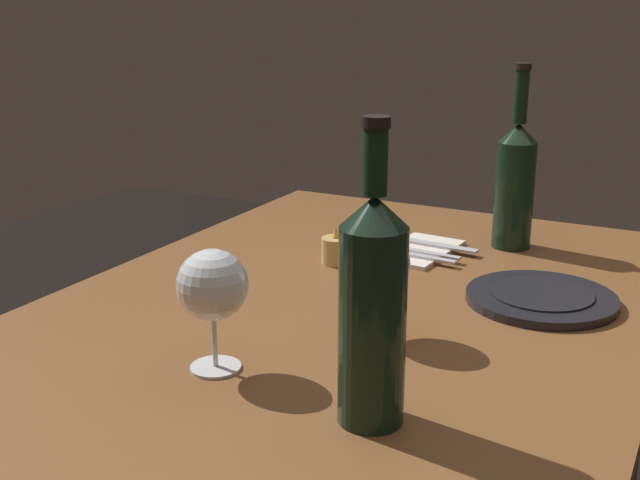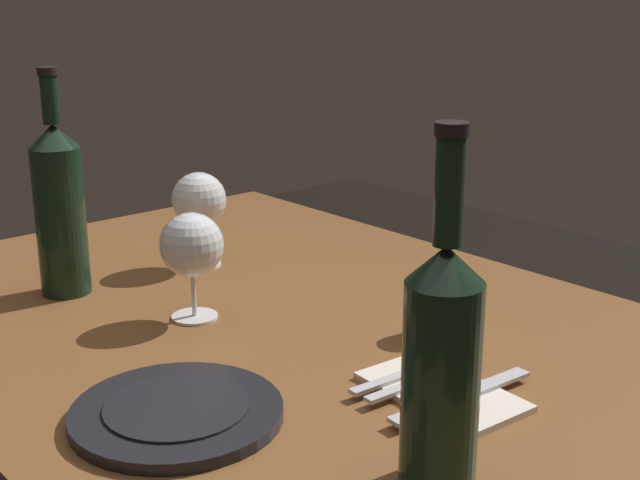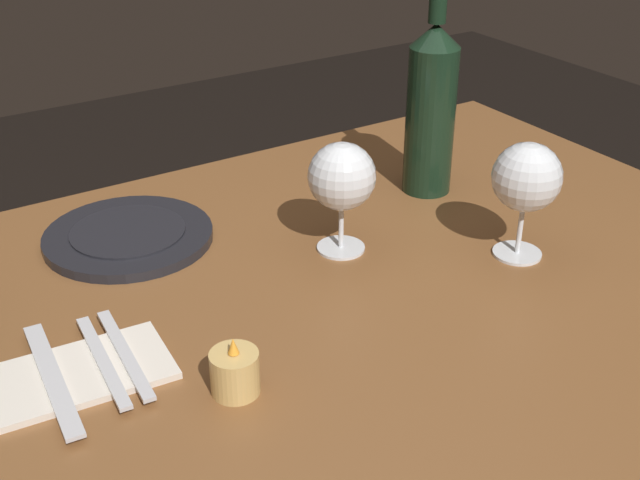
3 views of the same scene
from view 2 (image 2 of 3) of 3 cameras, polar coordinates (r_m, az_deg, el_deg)
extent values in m
cube|color=brown|center=(1.23, -2.91, -6.10)|extent=(1.30, 0.90, 0.04)
cylinder|color=brown|center=(2.01, -4.59, -8.23)|extent=(0.06, 0.06, 0.70)
cylinder|color=white|center=(1.47, -7.88, -1.61)|extent=(0.07, 0.07, 0.00)
cylinder|color=white|center=(1.45, -7.94, -0.16)|extent=(0.01, 0.01, 0.07)
sphere|color=white|center=(1.44, -8.06, 2.68)|extent=(0.09, 0.09, 0.09)
cylinder|color=beige|center=(1.44, -8.06, 2.69)|extent=(0.07, 0.07, 0.03)
cylinder|color=white|center=(1.24, -8.33, -5.06)|extent=(0.07, 0.07, 0.00)
cylinder|color=white|center=(1.23, -8.40, -3.50)|extent=(0.01, 0.01, 0.07)
sphere|color=white|center=(1.21, -8.55, -0.32)|extent=(0.09, 0.09, 0.09)
cylinder|color=beige|center=(1.21, -8.53, -0.62)|extent=(0.07, 0.07, 0.02)
cylinder|color=black|center=(1.35, -16.85, 1.18)|extent=(0.08, 0.08, 0.23)
cone|color=black|center=(1.32, -17.32, 6.63)|extent=(0.08, 0.08, 0.04)
cylinder|color=black|center=(1.32, -17.52, 8.88)|extent=(0.03, 0.03, 0.07)
cylinder|color=black|center=(1.31, -17.68, 10.66)|extent=(0.03, 0.03, 0.01)
cylinder|color=black|center=(0.81, 8.02, -9.60)|extent=(0.07, 0.07, 0.20)
cone|color=black|center=(0.77, 8.37, -1.61)|extent=(0.07, 0.07, 0.03)
cylinder|color=black|center=(0.75, 8.59, 3.19)|extent=(0.03, 0.03, 0.10)
cylinder|color=black|center=(0.74, 8.77, 7.31)|extent=(0.03, 0.03, 0.01)
cylinder|color=#DBB266|center=(1.17, 6.93, -5.33)|extent=(0.05, 0.05, 0.05)
cylinder|color=white|center=(1.17, 6.92, -5.60)|extent=(0.04, 0.04, 0.03)
cone|color=#F99E2D|center=(1.15, 6.99, -3.76)|extent=(0.01, 0.01, 0.02)
cylinder|color=black|center=(0.97, -9.50, -11.28)|extent=(0.23, 0.23, 0.01)
cylinder|color=black|center=(0.97, -9.52, -10.83)|extent=(0.16, 0.16, 0.00)
cube|color=silver|center=(1.02, 8.27, -9.87)|extent=(0.20, 0.12, 0.01)
cube|color=silver|center=(1.03, 7.23, -9.11)|extent=(0.03, 0.18, 0.00)
cube|color=silver|center=(1.05, 6.20, -8.68)|extent=(0.03, 0.18, 0.00)
cube|color=silver|center=(1.00, 9.61, -10.09)|extent=(0.04, 0.21, 0.00)
camera|label=1|loc=(1.95, -36.37, 13.53)|focal=44.84mm
camera|label=3|loc=(1.50, 34.18, 17.69)|focal=46.46mm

